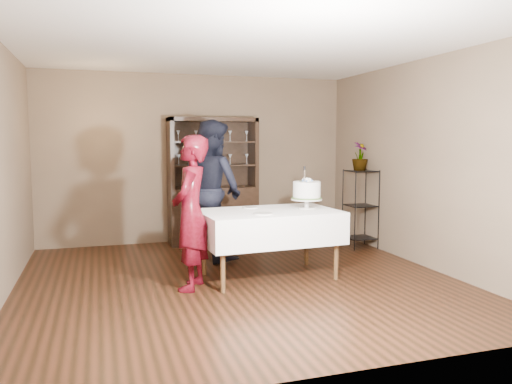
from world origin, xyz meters
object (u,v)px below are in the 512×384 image
at_px(cake_table, 269,226).
at_px(woman, 191,213).
at_px(china_hutch, 213,202).
at_px(potted_plant, 360,156).
at_px(plant_etagere, 360,205).
at_px(cake, 307,192).
at_px(man, 212,190).

xyz_separation_m(cake_table, woman, (-0.97, -0.17, 0.23)).
relative_size(china_hutch, cake_table, 1.19).
height_order(china_hutch, cake_table, china_hutch).
xyz_separation_m(china_hutch, potted_plant, (2.05, -1.05, 0.74)).
bearing_deg(plant_etagere, woman, -154.82).
height_order(cake_table, potted_plant, potted_plant).
height_order(woman, cake, woman).
relative_size(woman, man, 0.89).
height_order(china_hutch, cake, china_hutch).
xyz_separation_m(cake_table, man, (-0.43, 1.15, 0.34)).
height_order(man, potted_plant, man).
distance_m(plant_etagere, cake_table, 2.23).
relative_size(plant_etagere, potted_plant, 2.75).
bearing_deg(man, cake, -164.85).
height_order(cake, potted_plant, potted_plant).
xyz_separation_m(plant_etagere, cake, (-1.39, -1.13, 0.37)).
distance_m(china_hutch, man, 1.15).
bearing_deg(plant_etagere, potted_plant, 174.57).
bearing_deg(woman, cake, 123.06).
height_order(plant_etagere, cake, cake).
distance_m(woman, man, 1.43).
distance_m(china_hutch, potted_plant, 2.42).
distance_m(cake_table, man, 1.28).
bearing_deg(cake_table, cake, 5.12).
height_order(china_hutch, man, china_hutch).
height_order(cake_table, cake, cake).
distance_m(woman, potted_plant, 3.19).
xyz_separation_m(cake_table, potted_plant, (1.87, 1.18, 0.78)).
bearing_deg(potted_plant, china_hutch, 152.94).
height_order(cake_table, woman, woman).
bearing_deg(cake_table, plant_etagere, 31.80).
relative_size(china_hutch, cake, 3.84).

